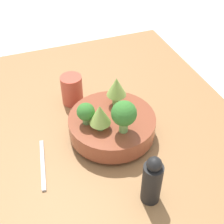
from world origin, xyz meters
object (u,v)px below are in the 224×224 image
(cup, at_px, (72,90))
(pepper_mill, at_px, (152,181))
(fork, at_px, (43,164))
(bowl, at_px, (112,125))

(cup, distance_m, pepper_mill, 0.41)
(cup, relative_size, fork, 0.57)
(cup, height_order, pepper_mill, pepper_mill)
(pepper_mill, distance_m, fork, 0.29)
(pepper_mill, bearing_deg, cup, -169.55)
(fork, bearing_deg, cup, 147.82)
(pepper_mill, bearing_deg, bowl, -177.22)
(bowl, bearing_deg, fork, -79.00)
(bowl, relative_size, pepper_mill, 1.72)
(cup, bearing_deg, fork, -32.18)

